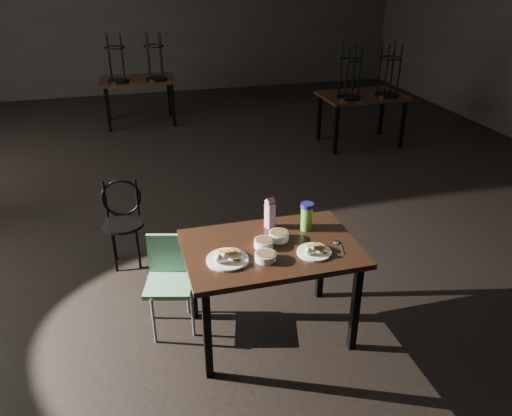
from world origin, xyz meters
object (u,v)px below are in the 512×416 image
object	(u,v)px
main_table	(271,256)
juice_carton	(270,214)
school_chair	(170,275)
bentwood_chair	(123,216)
water_bottle	(307,216)

from	to	relation	value
main_table	juice_carton	distance (m)	0.33
main_table	juice_carton	bearing A→B (deg)	75.58
juice_carton	school_chair	world-z (taller)	juice_carton
main_table	juice_carton	xyz separation A→B (m)	(0.07, 0.26, 0.19)
bentwood_chair	school_chair	xyz separation A→B (m)	(0.31, -1.00, -0.02)
school_chair	water_bottle	bearing A→B (deg)	6.91
main_table	school_chair	distance (m)	0.78
bentwood_chair	water_bottle	bearing A→B (deg)	-37.58
main_table	juice_carton	size ratio (longest dim) A/B	5.01
water_bottle	bentwood_chair	distance (m)	1.78
water_bottle	school_chair	xyz separation A→B (m)	(-1.00, 0.14, -0.42)
juice_carton	school_chair	xyz separation A→B (m)	(-0.75, 0.04, -0.42)
main_table	juice_carton	world-z (taller)	juice_carton
water_bottle	bentwood_chair	bearing A→B (deg)	138.93
bentwood_chair	main_table	bearing A→B (deg)	-49.16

